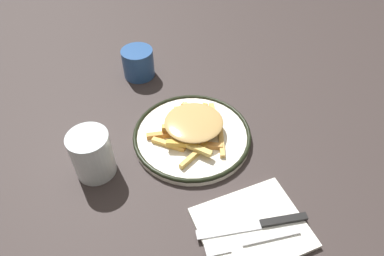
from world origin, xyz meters
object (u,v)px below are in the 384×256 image
at_px(napkin, 252,228).
at_px(coffee_mug, 138,63).
at_px(knife, 262,224).
at_px(fries_heap, 192,125).
at_px(fork, 253,241).
at_px(plate, 192,135).
at_px(water_glass, 92,154).

height_order(napkin, coffee_mug, coffee_mug).
height_order(knife, coffee_mug, coffee_mug).
bearing_deg(knife, napkin, 82.30).
relative_size(fries_heap, fork, 1.10).
relative_size(fries_heap, knife, 0.92).
height_order(plate, fries_heap, fries_heap).
height_order(plate, fork, plate).
bearing_deg(fries_heap, coffee_mug, 14.20).
bearing_deg(knife, coffee_mug, 12.65).
xyz_separation_m(plate, fork, (-0.28, -0.02, 0.00)).
bearing_deg(coffee_mug, knife, -167.35).
distance_m(napkin, knife, 0.02).
bearing_deg(coffee_mug, water_glass, 152.69).
relative_size(napkin, knife, 0.92).
bearing_deg(plate, fork, -175.25).
xyz_separation_m(fork, knife, (0.02, -0.03, 0.00)).
height_order(napkin, water_glass, water_glass).
relative_size(knife, water_glass, 2.01).
bearing_deg(plate, knife, -167.99).
relative_size(fork, knife, 0.84).
height_order(plate, napkin, plate).
bearing_deg(fries_heap, napkin, -172.90).
bearing_deg(water_glass, napkin, -131.43).
xyz_separation_m(plate, coffee_mug, (0.28, 0.07, 0.03)).
bearing_deg(fries_heap, knife, -168.96).
xyz_separation_m(fries_heap, coffee_mug, (0.27, 0.07, 0.00)).
relative_size(plate, water_glass, 2.60).
relative_size(plate, fries_heap, 1.40).
relative_size(water_glass, coffee_mug, 0.94).
relative_size(napkin, water_glass, 1.85).
bearing_deg(coffee_mug, fork, -170.96).
bearing_deg(water_glass, coffee_mug, -27.31).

